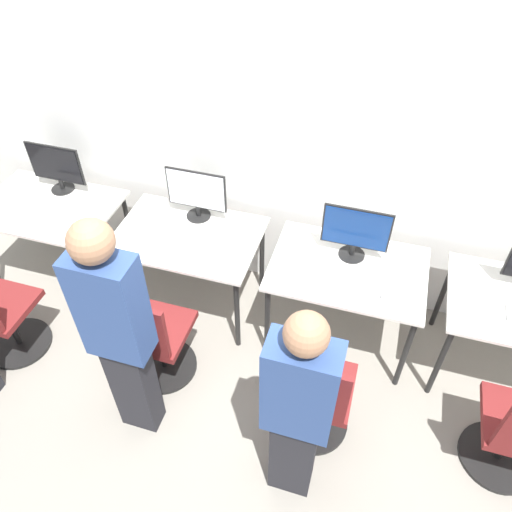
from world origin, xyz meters
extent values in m
plane|color=gray|center=(0.00, 0.00, 0.00)|extent=(20.00, 20.00, 0.00)
cube|color=silver|center=(0.00, 0.87, 1.40)|extent=(12.00, 0.05, 2.80)
cube|color=silver|center=(-1.81, 0.37, 0.73)|extent=(1.08, 0.75, 0.02)
cylinder|color=black|center=(-1.32, 0.05, 0.36)|extent=(0.04, 0.04, 0.72)
cylinder|color=black|center=(-2.30, 0.70, 0.36)|extent=(0.04, 0.04, 0.72)
cylinder|color=black|center=(-1.32, 0.70, 0.36)|extent=(0.04, 0.04, 0.72)
cylinder|color=black|center=(-1.81, 0.61, 0.75)|extent=(0.19, 0.19, 0.01)
cylinder|color=black|center=(-1.81, 0.61, 0.80)|extent=(0.04, 0.04, 0.09)
cube|color=black|center=(-1.81, 0.61, 0.99)|extent=(0.47, 0.01, 0.32)
cube|color=black|center=(-1.81, 0.60, 0.99)|extent=(0.45, 0.01, 0.30)
cube|color=silver|center=(-1.81, 0.30, 0.75)|extent=(0.36, 0.13, 0.02)
ellipsoid|color=silver|center=(-1.55, 0.29, 0.76)|extent=(0.06, 0.09, 0.03)
cylinder|color=black|center=(-1.75, -0.45, 0.01)|extent=(0.48, 0.48, 0.03)
cylinder|color=black|center=(-1.75, -0.45, 0.23)|extent=(0.04, 0.04, 0.40)
cube|color=maroon|center=(-1.75, -0.45, 0.45)|extent=(0.44, 0.44, 0.05)
cube|color=silver|center=(-0.60, 0.37, 0.73)|extent=(1.08, 0.75, 0.02)
cylinder|color=black|center=(-1.09, 0.05, 0.36)|extent=(0.04, 0.04, 0.72)
cylinder|color=black|center=(-0.12, 0.05, 0.36)|extent=(0.04, 0.04, 0.72)
cylinder|color=black|center=(-1.09, 0.70, 0.36)|extent=(0.04, 0.04, 0.72)
cylinder|color=black|center=(-0.12, 0.70, 0.36)|extent=(0.04, 0.04, 0.72)
cylinder|color=black|center=(-0.60, 0.60, 0.75)|extent=(0.19, 0.19, 0.01)
cylinder|color=black|center=(-0.60, 0.60, 0.80)|extent=(0.04, 0.04, 0.09)
cube|color=black|center=(-0.60, 0.61, 0.99)|extent=(0.47, 0.01, 0.32)
cube|color=silver|center=(-0.60, 0.60, 0.99)|extent=(0.45, 0.01, 0.30)
cube|color=silver|center=(-0.60, 0.26, 0.75)|extent=(0.36, 0.13, 0.02)
ellipsoid|color=silver|center=(-0.36, 0.26, 0.76)|extent=(0.06, 0.09, 0.03)
cylinder|color=black|center=(-0.58, -0.31, 0.01)|extent=(0.48, 0.48, 0.03)
cylinder|color=black|center=(-0.58, -0.31, 0.23)|extent=(0.04, 0.04, 0.40)
cube|color=maroon|center=(-0.58, -0.31, 0.45)|extent=(0.44, 0.44, 0.05)
cube|color=maroon|center=(-0.58, -0.52, 0.70)|extent=(0.40, 0.04, 0.44)
cube|color=#232328|center=(-0.54, -0.73, 0.41)|extent=(0.25, 0.16, 0.81)
cube|color=navy|center=(-0.54, -0.73, 1.17)|extent=(0.36, 0.20, 0.71)
sphere|color=#9E7051|center=(-0.54, -0.73, 1.64)|extent=(0.23, 0.23, 0.23)
cube|color=silver|center=(0.60, 0.37, 0.73)|extent=(1.08, 0.75, 0.02)
cylinder|color=black|center=(0.12, 0.05, 0.36)|extent=(0.04, 0.04, 0.72)
cylinder|color=black|center=(1.09, 0.05, 0.36)|extent=(0.04, 0.04, 0.72)
cylinder|color=black|center=(0.12, 0.70, 0.36)|extent=(0.04, 0.04, 0.72)
cylinder|color=black|center=(1.09, 0.70, 0.36)|extent=(0.04, 0.04, 0.72)
cylinder|color=black|center=(0.60, 0.51, 0.75)|extent=(0.19, 0.19, 0.01)
cylinder|color=black|center=(0.60, 0.51, 0.80)|extent=(0.04, 0.04, 0.09)
cube|color=black|center=(0.60, 0.51, 0.99)|extent=(0.47, 0.01, 0.32)
cube|color=navy|center=(0.60, 0.50, 0.99)|extent=(0.45, 0.01, 0.30)
cube|color=silver|center=(0.60, 0.19, 0.75)|extent=(0.36, 0.13, 0.02)
ellipsoid|color=silver|center=(0.87, 0.19, 0.76)|extent=(0.06, 0.09, 0.03)
cylinder|color=black|center=(0.58, -0.43, 0.01)|extent=(0.48, 0.48, 0.03)
cylinder|color=black|center=(0.58, -0.43, 0.23)|extent=(0.04, 0.04, 0.40)
cube|color=maroon|center=(0.58, -0.43, 0.45)|extent=(0.44, 0.44, 0.05)
cube|color=maroon|center=(0.58, -0.63, 0.70)|extent=(0.40, 0.04, 0.44)
cube|color=#232328|center=(0.53, -0.85, 0.37)|extent=(0.25, 0.16, 0.74)
cube|color=navy|center=(0.53, -0.85, 1.06)|extent=(0.36, 0.20, 0.64)
sphere|color=#9E7051|center=(0.53, -0.85, 1.48)|extent=(0.21, 0.21, 0.21)
cylinder|color=black|center=(1.32, 0.05, 0.36)|extent=(0.04, 0.04, 0.72)
cylinder|color=black|center=(1.32, 0.70, 0.36)|extent=(0.04, 0.04, 0.72)
cylinder|color=black|center=(1.78, -0.33, 0.01)|extent=(0.48, 0.48, 0.03)
cylinder|color=black|center=(1.78, -0.33, 0.23)|extent=(0.04, 0.04, 0.40)
camera|label=1|loc=(0.70, -2.17, 3.19)|focal=35.00mm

